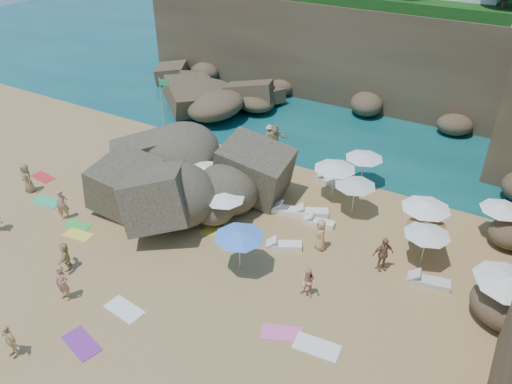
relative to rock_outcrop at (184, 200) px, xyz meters
The scene contains 46 objects.
ground 3.99m from the rock_outcrop, 44.08° to the right, with size 120.00×120.00×0.00m, color tan.
seawater 27.38m from the rock_outcrop, 84.00° to the left, with size 120.00×120.00×0.00m, color #0C4751.
cliff_back 23.10m from the rock_outcrop, 77.66° to the left, with size 44.00×8.00×8.00m, color brown.
rock_promontory 15.53m from the rock_outcrop, 121.60° to the left, with size 12.00×7.00×2.00m, color brown, non-canonical shape.
marina_masts 30.60m from the rock_outcrop, 116.60° to the left, with size 3.10×0.10×6.00m.
rock_outcrop is the anchor object (origin of this frame).
flag_pole 10.94m from the rock_outcrop, 135.32° to the left, with size 0.77×0.21×4.00m.
parasol_0 2.49m from the rock_outcrop, 36.38° to the left, with size 2.48×2.48×2.35m.
parasol_1 11.27m from the rock_outcrop, 40.13° to the left, with size 2.35×2.35×2.22m.
parasol_2 10.14m from the rock_outcrop, 22.55° to the left, with size 2.35×2.35×2.22m.
parasol_3 17.59m from the rock_outcrop, 18.43° to the left, with size 2.26×2.26×2.14m.
parasol_4 13.99m from the rock_outcrop, ahead, with size 2.28×2.28×2.15m.
parasol_5 9.18m from the rock_outcrop, 32.61° to the left, with size 2.50×2.50×2.36m.
parasol_6 13.87m from the rock_outcrop, ahead, with size 2.07×2.07×1.96m.
parasol_7 13.77m from the rock_outcrop, 14.06° to the left, with size 2.54×2.54×2.40m.
parasol_8 17.80m from the rock_outcrop, ahead, with size 2.64×2.64×2.50m.
parasol_9 4.16m from the rock_outcrop, 14.22° to the right, with size 2.24×2.24×2.12m.
parasol_10 7.49m from the rock_outcrop, 30.04° to the right, with size 2.49×2.49×2.35m.
parasol_11 17.55m from the rock_outcrop, ahead, with size 2.54×2.54×2.40m.
lounger_0 7.60m from the rock_outcrop, 18.79° to the left, with size 1.99×0.66×0.31m, color white.
lounger_1 8.21m from the rock_outcrop, 12.76° to the left, with size 1.70×0.57×0.26m, color white.
lounger_2 9.11m from the rock_outcrop, 42.58° to the left, with size 1.80×0.60×0.28m, color silver.
lounger_3 6.37m from the rock_outcrop, 17.98° to the left, with size 2.04×0.68×0.32m, color white.
lounger_4 14.50m from the rock_outcrop, ahead, with size 1.98×0.66×0.31m, color silver.
lounger_5 7.36m from the rock_outcrop, ahead, with size 1.85×0.62×0.29m, color white.
towel_3 8.20m from the rock_outcrop, 148.09° to the right, with size 1.88×0.94×0.03m, color #37C177.
towel_4 6.38m from the rock_outcrop, 116.29° to the right, with size 1.57×0.78×0.03m, color yellow.
towel_5 9.15m from the rock_outcrop, 69.48° to the right, with size 1.82×0.91×0.03m, color white.
towel_6 11.32m from the rock_outcrop, 74.51° to the right, with size 1.85×0.93×0.03m, color #822D93.
towel_7 9.85m from the rock_outcrop, 165.25° to the right, with size 1.63×0.81×0.03m, color red.
towel_8 4.36m from the rock_outcrop, 159.04° to the right, with size 1.75×0.88×0.03m, color blue.
towel_9 11.69m from the rock_outcrop, 31.96° to the right, with size 1.72×0.86×0.03m, color pink.
towel_11 6.20m from the rock_outcrop, 124.52° to the right, with size 1.49×0.75×0.03m, color green.
towel_12 3.98m from the rock_outcrop, 25.01° to the right, with size 1.87×0.93×0.03m, color gold.
towel_13 13.03m from the rock_outcrop, 27.92° to the right, with size 1.90×0.95×0.03m, color white.
person_stand_0 6.85m from the rock_outcrop, 133.07° to the right, with size 0.66×0.44×1.82m, color tan.
person_stand_1 2.41m from the rock_outcrop, 74.56° to the right, with size 0.83×0.65×1.70m, color tan.
person_stand_2 9.03m from the rock_outcrop, 84.72° to the left, with size 1.02×0.42×1.58m, color #DDB17D.
person_stand_3 12.23m from the rock_outcrop, ahead, with size 1.11×0.46×1.89m, color #96694B.
person_stand_4 8.95m from the rock_outcrop, ahead, with size 0.87×0.47×1.78m, color tan.
person_stand_5 8.82m from the rock_outcrop, 80.62° to the left, with size 1.70×0.49×1.84m, color tan.
person_lie_1 12.74m from the rock_outcrop, 84.93° to the right, with size 0.93×1.60×0.39m, color #FAD58E.
person_lie_2 9.68m from the rock_outcrop, 155.25° to the right, with size 0.90×1.85×0.49m, color #926F49.
person_lie_3 7.96m from the rock_outcrop, 98.30° to the right, with size 1.40×1.51×0.40m, color tan.
person_lie_4 9.41m from the rock_outcrop, 87.38° to the right, with size 0.67×1.83×0.44m, color #BB745D.
person_lie_5 10.53m from the rock_outcrop, 19.96° to the right, with size 0.74×1.52×0.58m, color #EF9E87.
Camera 1 is at (13.61, -16.64, 16.35)m, focal length 35.00 mm.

